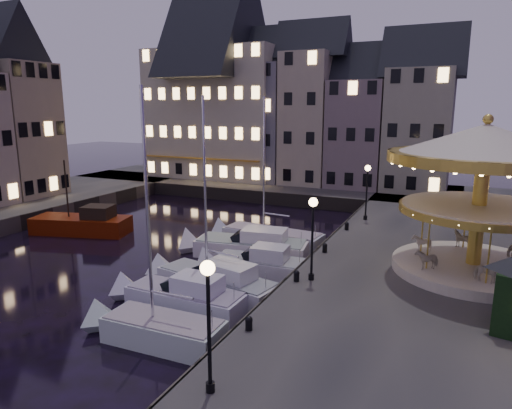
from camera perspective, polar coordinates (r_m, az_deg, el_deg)
The scene contains 28 objects.
ground at distance 25.77m, azimuth -9.57°, elevation -10.24°, with size 160.00×160.00×0.00m, color black.
quay_east at distance 27.20m, azimuth 24.16°, elevation -8.48°, with size 16.00×56.00×1.30m, color #474442.
quay_north at distance 53.06m, azimuth 0.08°, elevation 2.32°, with size 44.00×12.00×1.30m, color #474442.
quaywall_e at distance 28.23m, azimuth 7.64°, elevation -6.74°, with size 0.15×44.00×1.30m, color #47423A.
quaywall_n at distance 46.88m, azimuth -0.72°, elevation 1.00°, with size 48.00×0.15×1.30m, color #47423A.
streetlamp_a at distance 13.65m, azimuth -5.96°, elevation -12.77°, with size 0.44×0.44×4.17m.
streetlamp_b at distance 22.33m, azimuth 7.09°, elevation -2.80°, with size 0.44×0.44×4.17m.
streetlamp_c at distance 35.18m, azimuth 13.71°, elevation 2.46°, with size 0.44×0.44×4.17m.
bollard_a at distance 18.13m, azimuth -0.90°, elevation -14.55°, with size 0.30×0.30×0.57m.
bollard_b at distance 22.80m, azimuth 5.09°, elevation -8.82°, with size 0.30×0.30×0.57m.
bollard_c at distance 27.32m, azimuth 8.60°, elevation -5.32°, with size 0.30×0.30×0.57m.
bollard_d at distance 32.45m, azimuth 11.28°, elevation -2.60°, with size 0.30×0.30×0.57m.
townhouse_na at distance 59.66m, azimuth -9.38°, elevation 10.14°, with size 5.50×8.00×12.80m.
townhouse_nb at distance 56.80m, azimuth -4.74°, elevation 10.67°, with size 6.16×8.00×13.80m.
townhouse_nc at distance 54.11m, azimuth 0.97°, elevation 11.16°, with size 6.82×8.00×14.80m.
townhouse_nd at distance 52.08m, azimuth 6.91°, elevation 11.59°, with size 5.50×8.00×15.80m.
townhouse_ne at distance 50.73m, azimuth 12.82°, elevation 9.66°, with size 6.16×8.00×12.80m.
townhouse_nf at distance 49.84m, azimuth 19.77°, elevation 9.79°, with size 6.82×8.00×13.80m.
townhouse_wc at distance 50.00m, azimuth -28.26°, elevation 9.31°, with size 8.80×5.50×14.20m.
hotel_corner at distance 56.76m, azimuth -4.72°, elevation 12.18°, with size 17.60×9.00×16.80m.
motorboat_a at distance 20.41m, azimuth -12.82°, elevation -15.01°, with size 6.18×2.09×10.24m.
motorboat_b at distance 22.93m, azimuth -9.67°, elevation -11.43°, with size 6.95×2.09×2.15m.
motorboat_c at distance 24.59m, azimuth -5.63°, elevation -9.54°, with size 8.01×3.49×10.60m.
motorboat_d at distance 26.84m, azimuth -0.40°, elevation -7.68°, with size 6.36×2.42×2.15m.
motorboat_e at distance 30.32m, azimuth -1.31°, elevation -5.30°, with size 8.47×3.59×2.15m.
motorboat_f at distance 32.85m, azimuth 1.17°, elevation -4.12°, with size 8.34×2.84×11.02m.
red_fishing_boat at distance 38.13m, azimuth -20.77°, elevation -2.36°, with size 7.87×4.46×5.94m.
carousel at distance 25.29m, azimuth 26.51°, elevation 3.80°, with size 9.25×9.25×8.09m.
Camera 1 is at (13.54, -19.63, 9.76)m, focal length 32.00 mm.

